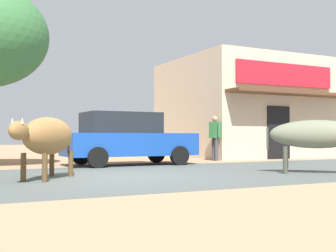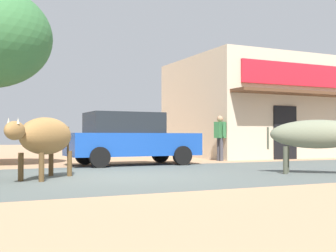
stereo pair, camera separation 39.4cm
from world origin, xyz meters
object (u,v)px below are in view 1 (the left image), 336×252
(parked_hatchback_car, at_px, (127,138))
(pedestrian_by_shop, at_px, (215,134))
(cow_near_brown, at_px, (47,136))
(cow_far_dark, at_px, (319,135))

(parked_hatchback_car, xyz_separation_m, pedestrian_by_shop, (3.80, 0.82, 0.13))
(parked_hatchback_car, xyz_separation_m, cow_near_brown, (-3.20, -3.54, 0.06))
(cow_far_dark, xyz_separation_m, pedestrian_by_shop, (0.87, 5.91, 0.03))
(pedestrian_by_shop, bearing_deg, cow_near_brown, -148.11)
(pedestrian_by_shop, bearing_deg, cow_far_dark, -98.33)
(cow_far_dark, height_order, pedestrian_by_shop, pedestrian_by_shop)
(cow_far_dark, bearing_deg, pedestrian_by_shop, 81.67)
(parked_hatchback_car, bearing_deg, cow_far_dark, -60.06)
(parked_hatchback_car, distance_m, cow_near_brown, 4.77)
(parked_hatchback_car, bearing_deg, cow_near_brown, -132.10)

